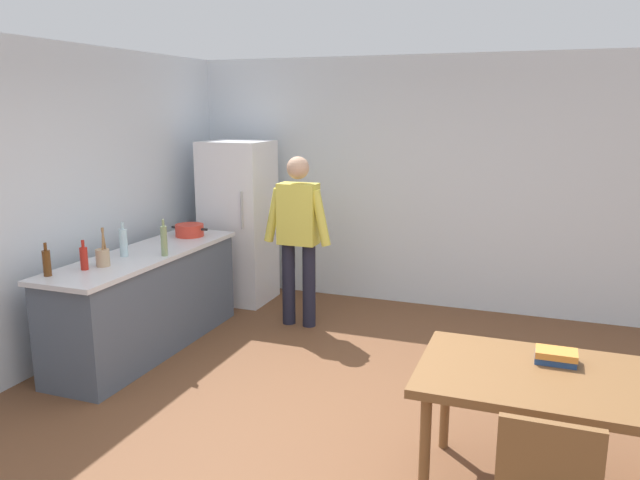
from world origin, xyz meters
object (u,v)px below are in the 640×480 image
at_px(refrigerator, 239,222).
at_px(dining_table, 549,388).
at_px(bottle_beer_brown, 47,263).
at_px(utensil_jar, 103,257).
at_px(bottle_vinegar_tall, 164,240).
at_px(cooking_pot, 190,230).
at_px(book_stack, 556,356).
at_px(bottle_water_clear, 123,242).
at_px(bottle_sauce_red, 84,258).
at_px(person, 298,230).

bearing_deg(refrigerator, dining_table, -39.29).
bearing_deg(dining_table, bottle_beer_brown, 176.88).
distance_m(refrigerator, utensil_jar, 2.12).
relative_size(utensil_jar, bottle_vinegar_tall, 1.00).
xyz_separation_m(cooking_pot, book_stack, (3.43, -1.67, -0.17)).
bearing_deg(utensil_jar, refrigerator, 86.71).
bearing_deg(utensil_jar, dining_table, -9.75).
relative_size(utensil_jar, bottle_water_clear, 1.07).
bearing_deg(cooking_pot, utensil_jar, -90.92).
relative_size(bottle_sauce_red, bottle_vinegar_tall, 0.75).
height_order(dining_table, utensil_jar, utensil_jar).
bearing_deg(book_stack, bottle_vinegar_tall, 164.54).
bearing_deg(refrigerator, bottle_sauce_red, -94.70).
xyz_separation_m(bottle_water_clear, bottle_sauce_red, (-0.01, -0.48, -0.03)).
height_order(utensil_jar, bottle_water_clear, utensil_jar).
bearing_deg(book_stack, cooking_pot, 154.06).
xyz_separation_m(cooking_pot, bottle_vinegar_tall, (0.24, -0.79, 0.08)).
xyz_separation_m(dining_table, utensil_jar, (-3.42, 0.59, 0.31)).
height_order(dining_table, bottle_sauce_red, bottle_sauce_red).
bearing_deg(bottle_water_clear, cooking_pot, 85.54).
height_order(cooking_pot, bottle_water_clear, bottle_water_clear).
xyz_separation_m(utensil_jar, bottle_vinegar_tall, (0.26, 0.48, 0.06)).
height_order(cooking_pot, utensil_jar, utensil_jar).
bearing_deg(person, bottle_water_clear, -132.53).
distance_m(person, cooking_pot, 1.09).
relative_size(refrigerator, bottle_beer_brown, 6.92).
height_order(dining_table, book_stack, book_stack).
xyz_separation_m(utensil_jar, bottle_beer_brown, (-0.20, -0.39, 0.03)).
bearing_deg(cooking_pot, dining_table, -28.55).
distance_m(refrigerator, dining_table, 4.27).
height_order(cooking_pot, bottle_beer_brown, bottle_beer_brown).
distance_m(bottle_sauce_red, book_stack, 3.53).
height_order(person, utensil_jar, person).
xyz_separation_m(utensil_jar, book_stack, (3.45, -0.41, -0.19)).
height_order(bottle_sauce_red, book_stack, bottle_sauce_red).
bearing_deg(cooking_pot, bottle_water_clear, -94.46).
distance_m(bottle_water_clear, bottle_beer_brown, 0.74).
xyz_separation_m(refrigerator, person, (0.95, -0.55, 0.08)).
bearing_deg(person, dining_table, -42.41).
bearing_deg(cooking_pot, person, 15.73).
bearing_deg(refrigerator, bottle_beer_brown, -97.30).
xyz_separation_m(cooking_pot, bottle_sauce_red, (-0.08, -1.41, 0.04)).
bearing_deg(refrigerator, bottle_water_clear, -95.57).
xyz_separation_m(bottle_vinegar_tall, book_stack, (3.19, -0.88, -0.25)).
xyz_separation_m(person, bottle_water_clear, (-1.12, -1.22, 0.05)).
relative_size(cooking_pot, bottle_vinegar_tall, 1.25).
height_order(bottle_water_clear, book_stack, bottle_water_clear).
bearing_deg(bottle_water_clear, book_stack, -11.92).
relative_size(cooking_pot, bottle_sauce_red, 1.67).
xyz_separation_m(bottle_water_clear, bottle_vinegar_tall, (0.31, 0.14, 0.01)).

